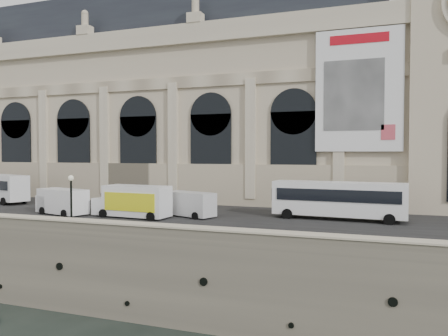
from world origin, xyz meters
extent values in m
plane|color=black|center=(0.00, 0.00, 0.00)|extent=(260.00, 260.00, 0.00)
cube|color=gray|center=(0.00, 35.00, 3.00)|extent=(160.00, 70.00, 6.00)
cube|color=#2D2D2D|center=(0.00, 14.00, 6.03)|extent=(160.00, 24.00, 0.06)
cube|color=gray|center=(0.00, 0.60, 6.55)|extent=(160.00, 1.20, 1.10)
cube|color=beige|center=(0.00, 0.60, 7.15)|extent=(160.00, 1.40, 0.12)
cube|color=beige|center=(-6.00, 31.00, 17.00)|extent=(68.00, 18.00, 22.00)
cube|color=beige|center=(-6.00, 21.85, 8.50)|extent=(68.60, 0.40, 5.00)
cube|color=beige|center=(-6.00, 21.70, 26.80)|extent=(69.00, 0.80, 2.40)
cube|color=beige|center=(-6.00, 21.85, 21.00)|extent=(68.00, 0.30, 1.40)
cube|color=#242A30|center=(-6.00, 31.00, 31.00)|extent=(64.00, 15.00, 6.00)
cube|color=#242A30|center=(-6.00, 31.00, 34.50)|extent=(56.00, 10.00, 1.20)
cube|color=black|center=(-24.00, 21.82, 12.50)|extent=(5.20, 0.25, 9.00)
cylinder|color=black|center=(-24.00, 21.82, 17.00)|extent=(5.20, 0.25, 5.20)
cube|color=beige|center=(-19.00, 21.75, 14.00)|extent=(1.20, 0.50, 14.00)
cube|color=black|center=(-14.00, 21.82, 12.50)|extent=(5.20, 0.25, 9.00)
cylinder|color=black|center=(-14.00, 21.82, 17.00)|extent=(5.20, 0.25, 5.20)
cube|color=beige|center=(-9.00, 21.75, 14.00)|extent=(1.20, 0.50, 14.00)
cube|color=black|center=(-4.00, 21.82, 12.50)|extent=(5.20, 0.25, 9.00)
cylinder|color=black|center=(-4.00, 21.82, 17.00)|extent=(5.20, 0.25, 5.20)
cube|color=beige|center=(1.00, 21.75, 14.00)|extent=(1.20, 0.50, 14.00)
cube|color=black|center=(6.00, 21.82, 12.50)|extent=(5.20, 0.25, 9.00)
cylinder|color=black|center=(6.00, 21.82, 17.00)|extent=(5.20, 0.25, 5.20)
cube|color=beige|center=(11.00, 21.75, 14.00)|extent=(1.20, 0.50, 14.00)
cube|color=black|center=(16.00, 21.82, 12.50)|extent=(5.20, 0.25, 9.00)
cylinder|color=black|center=(16.00, 21.82, 17.00)|extent=(5.20, 0.25, 5.20)
cube|color=beige|center=(21.00, 21.75, 14.00)|extent=(1.20, 0.50, 14.00)
cube|color=white|center=(23.00, 21.55, 19.00)|extent=(9.00, 0.35, 13.00)
cube|color=red|center=(23.00, 21.35, 24.40)|extent=(6.00, 0.06, 1.00)
cube|color=gray|center=(22.50, 21.35, 18.50)|extent=(6.20, 0.06, 7.50)
cube|color=#CA4755|center=(26.00, 21.35, 14.50)|extent=(1.40, 0.06, 1.60)
cube|color=black|center=(-20.78, 16.80, 8.42)|extent=(10.61, 3.39, 1.11)
cylinder|color=black|center=(-17.22, 13.00, 6.50)|extent=(1.05, 0.59, 1.01)
cylinder|color=black|center=(-16.47, 15.41, 6.50)|extent=(1.05, 0.59, 1.01)
cube|color=white|center=(21.56, 14.91, 8.03)|extent=(12.32, 3.23, 3.15)
cube|color=black|center=(15.45, 15.26, 8.34)|extent=(0.21, 2.34, 1.22)
cube|color=black|center=(21.49, 13.60, 8.44)|extent=(11.16, 0.71, 1.12)
cube|color=black|center=(21.63, 16.22, 8.44)|extent=(11.16, 0.71, 1.12)
cylinder|color=black|center=(16.92, 13.90, 6.51)|extent=(1.03, 0.36, 1.02)
cylinder|color=black|center=(17.07, 16.44, 6.51)|extent=(1.03, 0.36, 1.02)
cylinder|color=black|center=(26.05, 13.38, 6.51)|extent=(1.03, 0.36, 1.02)
cylinder|color=black|center=(26.20, 15.92, 6.51)|extent=(1.03, 0.36, 1.02)
cube|color=white|center=(-5.25, 9.07, 7.43)|extent=(6.12, 3.67, 2.44)
cube|color=white|center=(-7.46, 9.68, 7.06)|extent=(2.14, 2.58, 1.70)
cube|color=black|center=(-8.04, 9.83, 7.65)|extent=(0.57, 1.86, 0.85)
cylinder|color=black|center=(-7.32, 8.48, 6.40)|extent=(0.85, 0.47, 0.81)
cylinder|color=black|center=(-6.72, 10.63, 6.40)|extent=(0.85, 0.47, 0.81)
cylinder|color=black|center=(-3.78, 7.51, 6.40)|extent=(0.85, 0.47, 0.81)
cylinder|color=black|center=(-3.19, 9.65, 6.40)|extent=(0.85, 0.47, 0.81)
cube|color=silver|center=(7.56, 12.08, 7.34)|extent=(5.73, 3.74, 2.28)
cube|color=silver|center=(5.54, 12.80, 6.99)|extent=(2.10, 2.46, 1.58)
cube|color=black|center=(5.02, 12.98, 7.53)|extent=(0.65, 1.70, 0.79)
cylinder|color=black|center=(5.60, 11.67, 6.38)|extent=(0.79, 0.48, 0.75)
cylinder|color=black|center=(6.29, 13.63, 6.38)|extent=(0.79, 0.48, 0.75)
cylinder|color=black|center=(8.82, 10.54, 6.38)|extent=(0.79, 0.48, 0.75)
cylinder|color=black|center=(9.52, 12.50, 6.38)|extent=(0.79, 0.48, 0.75)
cube|color=white|center=(2.97, 9.78, 7.69)|extent=(6.69, 2.94, 2.94)
cube|color=yellow|center=(2.89, 8.50, 7.69)|extent=(5.66, 0.44, 1.74)
cube|color=red|center=(2.89, 8.50, 7.69)|extent=(3.27, 0.26, 0.65)
cube|color=white|center=(-0.72, 10.03, 7.04)|extent=(1.90, 2.51, 1.63)
cylinder|color=black|center=(-0.15, 8.73, 6.44)|extent=(0.89, 0.36, 0.87)
cylinder|color=black|center=(0.01, 11.24, 6.44)|extent=(0.89, 0.36, 0.87)
cylinder|color=black|center=(5.28, 8.37, 6.44)|extent=(0.89, 0.36, 0.87)
cylinder|color=black|center=(5.45, 10.87, 6.44)|extent=(0.89, 0.36, 0.87)
cylinder|color=black|center=(1.41, 2.14, 6.21)|extent=(0.46, 0.46, 0.42)
cylinder|color=black|center=(1.41, 2.14, 8.09)|extent=(0.17, 0.17, 4.19)
sphere|color=beige|center=(1.41, 2.14, 10.29)|extent=(0.46, 0.46, 0.46)
camera|label=1|loc=(25.13, -27.19, 12.37)|focal=35.00mm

